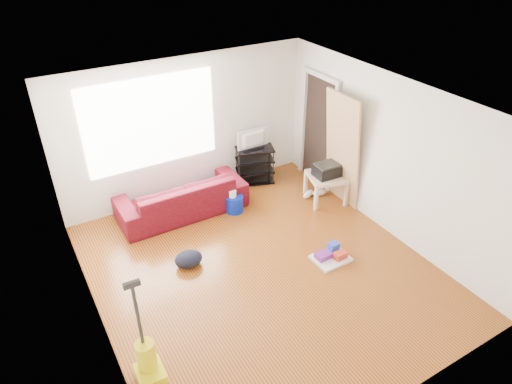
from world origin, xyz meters
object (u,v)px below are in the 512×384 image
bucket (235,211)px  backpack (189,265)px  sofa (183,212)px  vacuum (148,364)px  tv_stand (255,165)px  cleaning_tray (331,256)px  side_table (326,179)px

bucket → backpack: bucket is taller
bucket → backpack: 1.54m
sofa → vacuum: vacuum is taller
tv_stand → sofa: bearing=-151.5°
cleaning_tray → backpack: (-1.89, 0.94, -0.06)m
backpack → vacuum: vacuum is taller
tv_stand → backpack: size_ratio=1.92×
side_table → bucket: 1.70m
cleaning_tray → side_table: bearing=55.6°
cleaning_tray → backpack: bearing=153.5°
sofa → tv_stand: bearing=-170.4°
side_table → bucket: side_table is taller
sofa → cleaning_tray: (1.43, -2.27, 0.06)m
vacuum → sofa: bearing=63.3°
side_table → backpack: bearing=-171.8°
side_table → bucket: bearing=162.4°
tv_stand → side_table: tv_stand is taller
side_table → bucket: (-1.57, 0.50, -0.42)m
sofa → side_table: 2.56m
backpack → tv_stand: bearing=41.1°
tv_stand → side_table: size_ratio=1.05×
side_table → cleaning_tray: 1.68m
bucket → vacuum: size_ratio=0.22×
backpack → vacuum: 1.94m
sofa → tv_stand: size_ratio=2.74×
tv_stand → vacuum: vacuum is taller
sofa → bucket: 0.89m
backpack → vacuum: (-1.13, -1.56, 0.26)m
tv_stand → side_table: bearing=-38.5°
tv_stand → cleaning_tray: size_ratio=1.49×
tv_stand → bucket: bearing=-120.6°
tv_stand → vacuum: bearing=-116.5°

